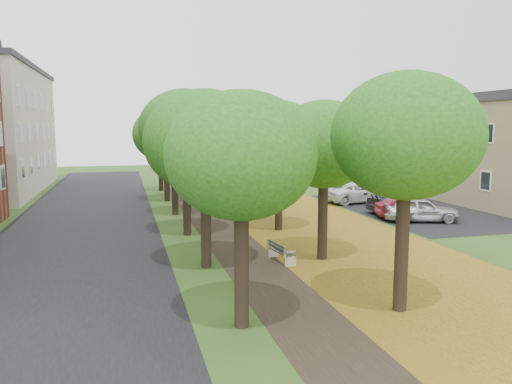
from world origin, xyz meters
TOP-DOWN VIEW (x-y plane):
  - ground at (0.00, 0.00)m, footprint 120.00×120.00m
  - street_asphalt at (-7.50, 15.00)m, footprint 8.00×70.00m
  - footpath at (0.00, 15.00)m, footprint 3.20×70.00m
  - leaf_verge at (5.00, 15.00)m, footprint 7.50×70.00m
  - parking_lot at (13.50, 16.00)m, footprint 9.00×16.00m
  - tree_row_west at (-2.20, 15.00)m, footprint 4.34×34.34m
  - tree_row_east at (2.60, 15.00)m, footprint 4.34×34.34m
  - bench at (0.80, 5.99)m, footprint 0.72×1.72m
  - car_silver at (11.16, 12.15)m, footprint 4.49×2.75m
  - car_red at (11.00, 13.09)m, footprint 4.02×2.21m
  - car_grey at (11.73, 15.24)m, footprint 4.89×2.66m
  - car_white at (11.00, 19.83)m, footprint 5.45×3.16m

SIDE VIEW (x-z plane):
  - ground at x=0.00m, z-range 0.00..0.00m
  - street_asphalt at x=-7.50m, z-range 0.00..0.01m
  - parking_lot at x=13.50m, z-range 0.00..0.01m
  - footpath at x=0.00m, z-range 0.00..0.01m
  - leaf_verge at x=5.00m, z-range 0.00..0.01m
  - bench at x=0.80m, z-range 0.02..0.80m
  - car_red at x=11.00m, z-range 0.00..1.26m
  - car_grey at x=11.73m, z-range 0.00..1.35m
  - car_white at x=11.00m, z-range 0.00..1.43m
  - car_silver at x=11.16m, z-range 0.00..1.43m
  - tree_row_west at x=-2.20m, z-range 1.53..8.34m
  - tree_row_east at x=2.60m, z-range 1.53..8.34m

